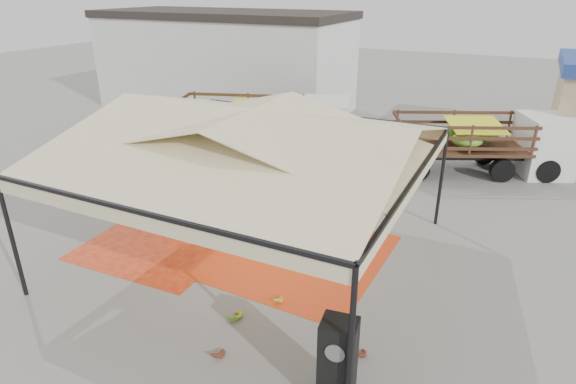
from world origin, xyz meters
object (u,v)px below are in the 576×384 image
at_px(banana_heap, 283,202).
at_px(truck_right, 489,138).
at_px(vendor, 316,171).
at_px(speaker_stack, 338,362).
at_px(truck_left, 270,121).

relative_size(banana_heap, truck_right, 0.81).
bearing_deg(vendor, speaker_stack, 130.91).
xyz_separation_m(vendor, truck_left, (-3.47, 3.25, 0.54)).
relative_size(banana_heap, vendor, 2.88).
distance_m(vendor, truck_left, 4.78).
height_order(truck_left, truck_right, truck_left).
distance_m(banana_heap, speaker_stack, 7.15).
bearing_deg(banana_heap, vendor, 83.67).
relative_size(banana_heap, truck_left, 0.74).
relative_size(speaker_stack, vendor, 0.88).
xyz_separation_m(speaker_stack, truck_right, (1.16, 13.04, 0.53)).
distance_m(speaker_stack, truck_left, 13.35).
bearing_deg(speaker_stack, truck_left, 115.59).
relative_size(vendor, truck_right, 0.28).
distance_m(vendor, truck_right, 7.14).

